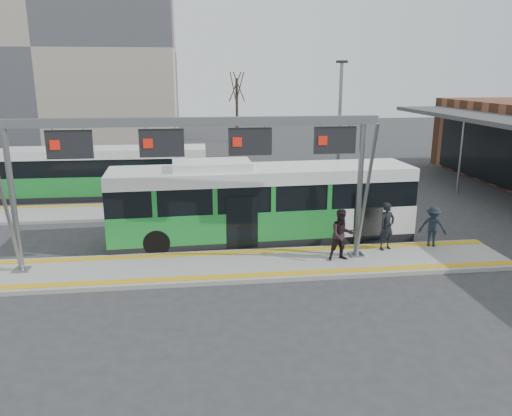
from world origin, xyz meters
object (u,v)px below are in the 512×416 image
at_px(hero_bus, 261,204).
at_px(passenger_b, 342,235).
at_px(gantry, 196,149).
at_px(passenger_a, 387,226).
at_px(passenger_c, 433,226).

height_order(hero_bus, passenger_b, hero_bus).
xyz_separation_m(hero_bus, passenger_b, (2.52, -3.08, -0.45)).
xyz_separation_m(gantry, passenger_b, (5.14, -0.32, -3.20)).
xyz_separation_m(hero_bus, passenger_a, (4.58, -2.19, -0.47)).
bearing_deg(gantry, passenger_a, 4.53).
distance_m(hero_bus, passenger_c, 6.86).
relative_size(passenger_b, passenger_c, 1.18).
bearing_deg(passenger_b, hero_bus, 124.89).
xyz_separation_m(gantry, passenger_c, (9.14, 0.70, -3.34)).
height_order(gantry, passenger_c, gantry).
height_order(gantry, passenger_a, gantry).
height_order(gantry, hero_bus, gantry).
distance_m(hero_bus, passenger_b, 4.01).
bearing_deg(passenger_a, hero_bus, 132.41).
bearing_deg(gantry, passenger_b, -3.59).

